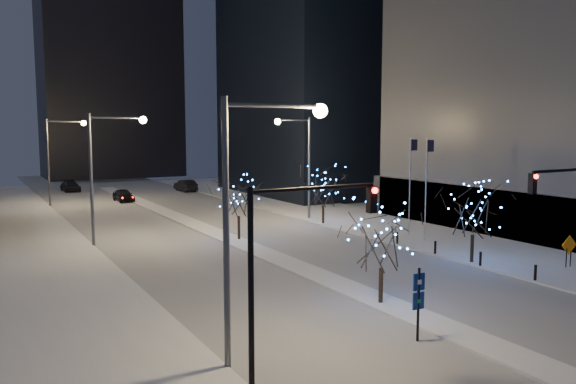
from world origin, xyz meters
TOP-DOWN VIEW (x-y plane):
  - ground at (0.00, 0.00)m, footprint 160.00×160.00m
  - road at (0.00, 35.00)m, footprint 20.00×130.00m
  - median at (0.00, 30.00)m, footprint 2.00×80.00m
  - east_sidewalk at (15.00, 20.00)m, footprint 10.00×90.00m
  - west_sidewalk at (-14.00, 20.00)m, footprint 8.00×90.00m
  - midrise_block at (34.00, 18.00)m, footprint 30.00×22.00m
  - plinth at (34.00, 18.00)m, footprint 30.00×24.00m
  - horizon_block at (6.00, 92.00)m, footprint 24.00×14.00m
  - street_lamp_w_near at (-8.94, 2.00)m, footprint 4.40×0.56m
  - street_lamp_w_mid at (-8.94, 27.00)m, footprint 4.40×0.56m
  - street_lamp_w_far at (-8.94, 52.00)m, footprint 4.40×0.56m
  - street_lamp_east at (10.08, 30.00)m, footprint 3.90×0.56m
  - traffic_signal_west at (-8.44, -0.00)m, footprint 5.26×0.43m
  - traffic_signal_east at (8.94, 1.00)m, footprint 5.26×0.43m
  - flagpoles at (13.37, 17.25)m, footprint 1.35×2.60m
  - bollards at (10.20, 10.00)m, footprint 0.16×12.16m
  - car_near at (-1.50, 52.94)m, footprint 2.01×4.58m
  - car_mid at (8.99, 60.12)m, footprint 1.97×5.10m
  - car_far at (-5.34, 68.13)m, footprint 2.27×5.29m
  - holiday_tree_median_near at (-0.21, 5.19)m, footprint 5.08×5.08m
  - holiday_tree_median_far at (0.50, 23.68)m, footprint 4.25×4.25m
  - holiday_tree_plaza_near at (10.50, 8.98)m, footprint 5.14×5.14m
  - holiday_tree_plaza_far at (10.50, 26.72)m, footprint 5.26×5.26m
  - wayfinding_sign at (-2.00, 0.58)m, footprint 0.56×0.11m
  - construction_sign at (14.78, 5.01)m, footprint 1.23×0.23m

SIDE VIEW (x-z plane):
  - ground at x=0.00m, z-range 0.00..0.00m
  - road at x=0.00m, z-range 0.00..0.02m
  - median at x=0.00m, z-range 0.00..0.15m
  - east_sidewalk at x=15.00m, z-range 0.00..0.15m
  - west_sidewalk at x=-14.00m, z-range 0.00..0.15m
  - bollards at x=10.20m, z-range 0.15..1.05m
  - car_far at x=-5.34m, z-range 0.00..1.52m
  - car_near at x=-1.50m, z-range 0.00..1.53m
  - car_mid at x=8.99m, z-range 0.00..1.66m
  - construction_sign at x=14.78m, z-range 0.36..2.40m
  - wayfinding_sign at x=-2.00m, z-range 0.36..3.50m
  - plinth at x=34.00m, z-range 0.00..4.00m
  - holiday_tree_median_near at x=-0.21m, z-range 0.87..5.99m
  - holiday_tree_median_far at x=0.50m, z-range 0.92..6.00m
  - holiday_tree_plaza_far at x=10.50m, z-range 0.81..6.18m
  - holiday_tree_plaza_near at x=10.50m, z-range 0.89..6.23m
  - traffic_signal_west at x=-8.44m, z-range 1.26..8.26m
  - traffic_signal_east at x=8.94m, z-range 1.26..8.26m
  - flagpoles at x=13.37m, z-range 0.80..8.80m
  - street_lamp_east at x=10.08m, z-range 1.45..11.45m
  - street_lamp_w_near at x=-8.94m, z-range 1.50..11.50m
  - street_lamp_w_mid at x=-8.94m, z-range 1.50..11.50m
  - street_lamp_w_far at x=-8.94m, z-range 1.50..11.50m
  - midrise_block at x=34.00m, z-range 0.00..30.00m
  - horizon_block at x=6.00m, z-range 0.00..42.00m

